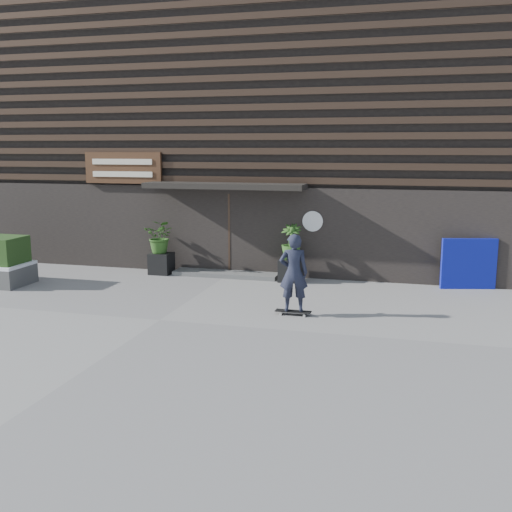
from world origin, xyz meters
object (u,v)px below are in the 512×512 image
(blue_tarp, at_px, (469,264))
(skateboarder, at_px, (294,273))
(planter_pot_right, at_px, (291,270))
(planter_pot_left, at_px, (161,263))

(blue_tarp, distance_m, skateboarder, 5.27)
(planter_pot_right, bearing_deg, blue_tarp, 3.75)
(skateboarder, bearing_deg, planter_pot_right, 102.64)
(planter_pot_left, relative_size, blue_tarp, 0.43)
(planter_pot_right, distance_m, blue_tarp, 4.60)
(planter_pot_left, xyz_separation_m, skateboarder, (4.54, -3.30, 0.63))
(blue_tarp, xyz_separation_m, skateboarder, (-3.84, -3.60, 0.28))
(planter_pot_left, relative_size, skateboarder, 0.34)
(blue_tarp, height_order, skateboarder, skateboarder)
(planter_pot_left, height_order, skateboarder, skateboarder)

